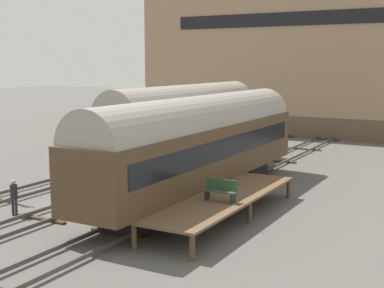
{
  "coord_description": "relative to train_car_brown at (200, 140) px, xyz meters",
  "views": [
    {
      "loc": [
        16.52,
        -19.3,
        6.7
      ],
      "look_at": [
        2.06,
        6.63,
        2.2
      ],
      "focal_mm": 50.0,
      "sensor_mm": 36.0,
      "label": 1
    }
  ],
  "objects": [
    {
      "name": "warehouse_building",
      "position": [
        -4.72,
        29.51,
        6.73
      ],
      "size": [
        29.08,
        11.84,
        19.27
      ],
      "color": "brown",
      "rests_on": "ground"
    },
    {
      "name": "train_car_brown",
      "position": [
        0.0,
        0.0,
        0.0
      ],
      "size": [
        3.05,
        17.73,
        5.13
      ],
      "color": "black",
      "rests_on": "ground"
    },
    {
      "name": "person_worker",
      "position": [
        -5.66,
        -6.85,
        -1.93
      ],
      "size": [
        0.32,
        0.32,
        1.63
      ],
      "color": "#282833",
      "rests_on": "ground"
    },
    {
      "name": "station_platform",
      "position": [
        2.67,
        -2.81,
        -1.98
      ],
      "size": [
        2.71,
        10.25,
        1.02
      ],
      "color": "brown",
      "rests_on": "ground"
    },
    {
      "name": "ground_plane",
      "position": [
        -4.12,
        -3.77,
        -2.91
      ],
      "size": [
        200.0,
        200.0,
        0.0
      ],
      "primitive_type": "plane",
      "color": "#56544F"
    },
    {
      "name": "track_left",
      "position": [
        -8.25,
        -3.77,
        -2.76
      ],
      "size": [
        2.6,
        60.0,
        0.26
      ],
      "color": "#4C4742",
      "rests_on": "ground"
    },
    {
      "name": "track_middle",
      "position": [
        -4.12,
        -3.77,
        -2.76
      ],
      "size": [
        2.6,
        60.0,
        0.26
      ],
      "color": "#4C4742",
      "rests_on": "ground"
    },
    {
      "name": "train_car_navy",
      "position": [
        -4.12,
        5.72,
        0.15
      ],
      "size": [
        2.99,
        15.11,
        5.39
      ],
      "color": "black",
      "rests_on": "ground"
    },
    {
      "name": "track_right",
      "position": [
        -0.0,
        -3.77,
        -2.76
      ],
      "size": [
        2.6,
        60.0,
        0.26
      ],
      "color": "#4C4742",
      "rests_on": "ground"
    },
    {
      "name": "bench",
      "position": [
        2.91,
        -3.6,
        -1.4
      ],
      "size": [
        1.4,
        0.4,
        0.91
      ],
      "color": "#2D4C33",
      "rests_on": "station_platform"
    }
  ]
}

